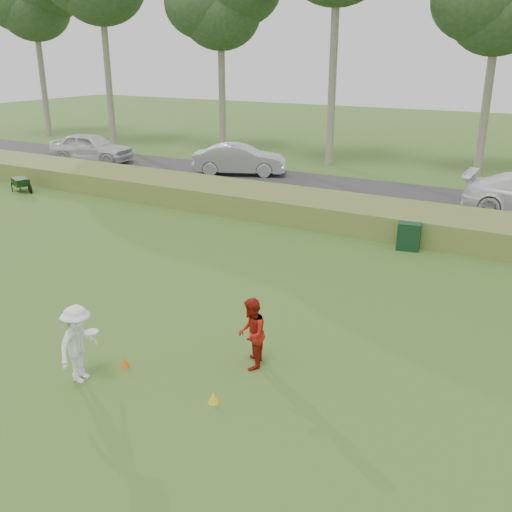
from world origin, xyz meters
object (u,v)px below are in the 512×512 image
Objects in this scene: player_white at (78,344)px; cone_orange at (125,362)px; utility_cabinet at (409,236)px; player_red at (251,334)px; car_mid at (240,159)px; car_left at (91,147)px; cone_yellow at (213,397)px.

player_white is 1.14m from cone_orange.
cone_orange is 0.23× the size of utility_cabinet.
player_red is 19.65m from car_mid.
car_left is (-19.96, 15.42, 0.14)m from player_red.
player_white is 24.63m from car_left.
car_mid is (-10.45, 16.64, 0.10)m from player_red.
player_white is 0.33× the size of car_left.
cone_yellow is (2.33, -0.16, 0.01)m from cone_orange.
car_left is at bearing 35.81° from player_white.
car_left is at bearing -150.82° from player_red.
cone_yellow is 26.22m from car_left.
car_mid is at bearing 120.07° from cone_yellow.
player_red is 1.63m from cone_yellow.
utility_cabinet is (0.74, 9.05, -0.30)m from player_red.
car_left is at bearing 139.79° from cone_yellow.
player_white is 6.93× the size of cone_yellow.
player_white reaches higher than cone_yellow.
player_white is 7.66× the size of cone_orange.
cone_yellow is 20.97m from car_mid.
player_white is 20.32m from car_mid.
car_left is 9.59m from car_mid.
car_mid is (-8.17, 17.98, 0.75)m from cone_orange.
car_mid is (-10.50, 18.14, 0.74)m from cone_yellow.
utility_cabinet is at bearing 73.81° from cone_orange.
player_white is 11.70m from utility_cabinet.
utility_cabinet is (3.02, 10.39, 0.35)m from cone_orange.
player_red reaches higher than utility_cabinet.
utility_cabinet is 21.66m from car_left.
car_left is at bearing 136.53° from cone_orange.
car_mid is at bearing 135.33° from utility_cabinet.
player_white is 2.90m from cone_yellow.
cone_orange is 0.04× the size of car_mid.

